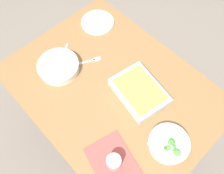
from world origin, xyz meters
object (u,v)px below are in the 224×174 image
(side_plate, at_px, (97,22))
(broccoli_bowl, at_px, (169,144))
(stew_bowl, at_px, (59,66))
(drink_cup, at_px, (114,162))
(spoon_by_stew, at_px, (63,58))
(baking_dish, at_px, (139,91))
(fork_on_table, at_px, (89,61))
(spoon_by_broccoli, at_px, (159,144))

(side_plate, bearing_deg, broccoli_bowl, 161.28)
(stew_bowl, xyz_separation_m, drink_cup, (-0.62, 0.14, 0.01))
(drink_cup, height_order, side_plate, drink_cup)
(side_plate, bearing_deg, spoon_by_stew, 101.44)
(stew_bowl, bearing_deg, baking_dish, -153.18)
(spoon_by_stew, xyz_separation_m, fork_on_table, (-0.13, -0.10, -0.00))
(broccoli_bowl, bearing_deg, spoon_by_broccoli, 41.30)
(stew_bowl, relative_size, broccoli_bowl, 1.17)
(drink_cup, height_order, fork_on_table, drink_cup)
(broccoli_bowl, relative_size, side_plate, 0.95)
(spoon_by_broccoli, bearing_deg, spoon_by_stew, 2.08)
(spoon_by_stew, distance_m, spoon_by_broccoli, 0.76)
(broccoli_bowl, height_order, baking_dish, broccoli_bowl)
(baking_dish, distance_m, spoon_by_broccoli, 0.30)
(stew_bowl, xyz_separation_m, spoon_by_stew, (0.05, -0.06, -0.03))
(baking_dish, bearing_deg, spoon_by_broccoli, 153.75)
(drink_cup, xyz_separation_m, side_plate, (0.74, -0.56, -0.03))
(stew_bowl, bearing_deg, fork_on_table, -115.61)
(broccoli_bowl, height_order, spoon_by_stew, broccoli_bowl)
(baking_dish, distance_m, side_plate, 0.59)
(spoon_by_stew, height_order, fork_on_table, spoon_by_stew)
(baking_dish, relative_size, spoon_by_stew, 2.20)
(baking_dish, relative_size, drink_cup, 3.91)
(stew_bowl, height_order, drink_cup, drink_cup)
(stew_bowl, distance_m, fork_on_table, 0.19)
(spoon_by_stew, xyz_separation_m, spoon_by_broccoli, (-0.76, -0.03, 0.00))
(broccoli_bowl, bearing_deg, baking_dish, -18.97)
(broccoli_bowl, bearing_deg, fork_on_table, -3.85)
(stew_bowl, distance_m, broccoli_bowl, 0.76)
(drink_cup, height_order, spoon_by_stew, drink_cup)
(drink_cup, height_order, spoon_by_broccoli, drink_cup)
(spoon_by_stew, height_order, spoon_by_broccoli, same)
(broccoli_bowl, distance_m, spoon_by_stew, 0.80)
(stew_bowl, relative_size, drink_cup, 2.88)
(baking_dish, relative_size, spoon_by_broccoli, 2.36)
(fork_on_table, bearing_deg, broccoli_bowl, 176.15)
(side_plate, height_order, spoon_by_stew, side_plate)
(baking_dish, bearing_deg, broccoli_bowl, 161.03)
(side_plate, bearing_deg, stew_bowl, 106.02)
(side_plate, height_order, fork_on_table, side_plate)
(broccoli_bowl, height_order, spoon_by_broccoli, broccoli_bowl)
(stew_bowl, xyz_separation_m, baking_dish, (-0.44, -0.22, 0.00))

